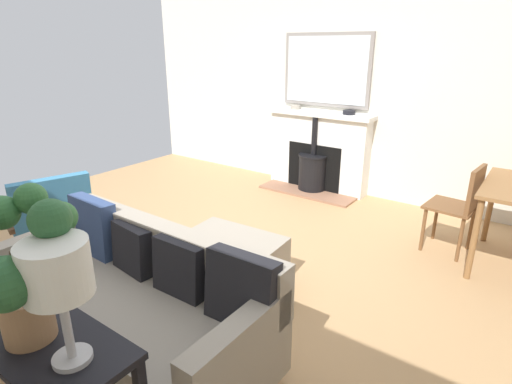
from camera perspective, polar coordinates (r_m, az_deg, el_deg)
The scene contains 13 objects.
ground_plane at distance 3.68m, azimuth -7.27°, elevation -9.84°, with size 5.10×6.11×0.01m, color tan.
wall_left at distance 5.36m, azimuth 11.49°, elevation 14.04°, with size 0.12×6.11×2.61m, color silver.
fireplace at distance 5.38m, azimuth 8.51°, elevation 5.02°, with size 0.58×1.40×1.02m.
mirror_over_mantel at distance 5.33m, azimuth 9.76°, elevation 16.40°, with size 0.04×1.16×0.87m.
mantel_bowl_near at distance 5.47m, azimuth 5.53°, elevation 11.73°, with size 0.14×0.14×0.05m.
mantel_bowl_far at distance 5.14m, azimuth 12.83°, elevation 10.81°, with size 0.15×0.15×0.05m.
sofa at distance 2.64m, azimuth -16.14°, elevation -14.44°, with size 0.78×1.79×0.82m.
ottoman at distance 3.28m, azimuth -3.66°, elevation -8.91°, with size 0.62×0.81×0.38m.
armchair_accent at distance 3.90m, azimuth -26.59°, elevation -2.92°, with size 0.80×0.73×0.82m.
console_table at distance 2.22m, azimuth -31.58°, elevation -15.21°, with size 0.37×1.51×0.73m.
table_lamp_far_end at distance 1.54m, azimuth -26.00°, elevation -10.24°, with size 0.23×0.23×0.47m.
potted_plant at distance 1.69m, azimuth -30.44°, elevation -8.32°, with size 0.42×0.45×0.59m.
dining_chair_near_fireplace at distance 4.05m, azimuth 26.73°, elevation -1.31°, with size 0.44×0.44×0.83m.
Camera 1 is at (2.30, 2.23, 1.81)m, focal length 28.71 mm.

